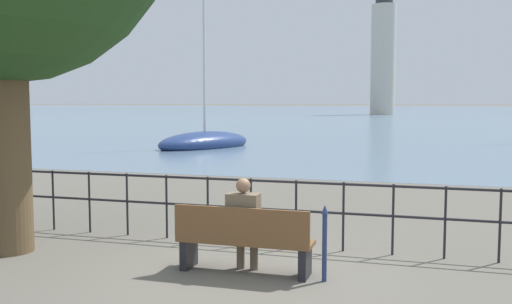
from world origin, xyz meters
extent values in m
plane|color=#605B51|center=(0.00, 0.00, 0.00)|extent=(1000.00, 1000.00, 0.00)
cube|color=slate|center=(0.00, 159.08, 0.00)|extent=(600.00, 300.00, 0.01)
cylinder|color=brown|center=(-3.72, -0.01, 1.64)|extent=(0.71, 0.71, 3.27)
cube|color=brown|center=(0.00, 0.00, 0.42)|extent=(1.81, 0.45, 0.05)
cube|color=brown|center=(0.00, -0.21, 0.68)|extent=(1.81, 0.04, 0.45)
cube|color=black|center=(-0.80, 0.00, 0.20)|extent=(0.10, 0.41, 0.40)
cube|color=black|center=(0.80, 0.00, 0.20)|extent=(0.10, 0.41, 0.40)
cylinder|color=brown|center=(-0.11, 0.16, 0.23)|extent=(0.11, 0.11, 0.45)
cylinder|color=brown|center=(0.08, 0.16, 0.23)|extent=(0.11, 0.11, 0.45)
cube|color=brown|center=(-0.02, 0.07, 0.50)|extent=(0.36, 0.26, 0.14)
cube|color=brown|center=(-0.02, -0.02, 0.75)|extent=(0.42, 0.24, 0.60)
sphere|color=#846047|center=(-0.02, -0.02, 1.16)|extent=(0.19, 0.19, 0.19)
cylinder|color=black|center=(-4.72, 1.44, 0.53)|extent=(0.04, 0.04, 1.05)
cylinder|color=black|center=(-3.99, 1.44, 0.53)|extent=(0.04, 0.04, 1.05)
cylinder|color=black|center=(-3.27, 1.44, 0.53)|extent=(0.04, 0.04, 1.05)
cylinder|color=black|center=(-2.54, 1.44, 0.53)|extent=(0.04, 0.04, 1.05)
cylinder|color=black|center=(-1.82, 1.44, 0.53)|extent=(0.04, 0.04, 1.05)
cylinder|color=black|center=(-1.09, 1.44, 0.53)|extent=(0.04, 0.04, 1.05)
cylinder|color=black|center=(-0.36, 1.44, 0.53)|extent=(0.04, 0.04, 1.05)
cylinder|color=black|center=(0.36, 1.44, 0.53)|extent=(0.04, 0.04, 1.05)
cylinder|color=black|center=(1.09, 1.44, 0.53)|extent=(0.04, 0.04, 1.05)
cylinder|color=black|center=(1.82, 1.44, 0.53)|extent=(0.04, 0.04, 1.05)
cylinder|color=black|center=(2.54, 1.44, 0.53)|extent=(0.04, 0.04, 1.05)
cylinder|color=black|center=(3.27, 1.44, 0.53)|extent=(0.04, 0.04, 1.05)
cylinder|color=black|center=(0.00, 1.44, 1.02)|extent=(13.80, 0.04, 0.04)
cylinder|color=black|center=(0.00, 1.44, 0.58)|extent=(13.80, 0.04, 0.04)
cylinder|color=navy|center=(1.07, -0.08, 0.43)|extent=(0.06, 0.06, 0.86)
cone|color=navy|center=(1.07, -0.08, 0.91)|extent=(0.09, 0.09, 0.12)
ellipsoid|color=navy|center=(-8.13, 19.00, 0.23)|extent=(4.31, 6.10, 1.13)
cylinder|color=silver|center=(-8.13, 19.00, 5.01)|extent=(0.14, 0.14, 8.89)
cylinder|color=beige|center=(-5.00, 93.25, 9.31)|extent=(4.16, 4.16, 18.63)
camera|label=1|loc=(2.24, -7.01, 2.25)|focal=40.00mm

